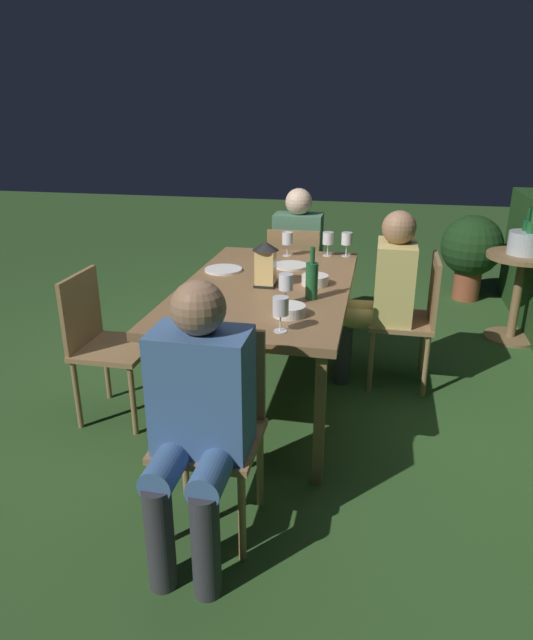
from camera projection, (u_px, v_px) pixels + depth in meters
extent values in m
plane|color=#2D5123|center=(266.00, 397.00, 3.57)|extent=(16.00, 16.00, 0.00)
cube|color=olive|center=(266.00, 288.00, 3.31)|extent=(1.74, 0.98, 0.04)
cube|color=olive|center=(234.00, 300.00, 4.25)|extent=(0.05, 0.05, 0.71)
cube|color=olive|center=(152.00, 402.00, 2.79)|extent=(0.05, 0.05, 0.71)
cube|color=olive|center=(344.00, 308.00, 4.09)|extent=(0.05, 0.05, 0.71)
cube|color=olive|center=(319.00, 420.00, 2.63)|extent=(0.05, 0.05, 0.71)
cube|color=#937047|center=(209.00, 440.00, 2.32)|extent=(0.40, 0.42, 0.03)
cube|color=#937047|center=(220.00, 372.00, 2.41)|extent=(0.03, 0.40, 0.42)
cylinder|color=#937047|center=(242.00, 517.00, 2.21)|extent=(0.03, 0.03, 0.42)
cylinder|color=#937047|center=(157.00, 505.00, 2.28)|extent=(0.03, 0.03, 0.42)
cylinder|color=#937047|center=(260.00, 467.00, 2.52)|extent=(0.03, 0.03, 0.42)
cylinder|color=#937047|center=(185.00, 457.00, 2.59)|extent=(0.03, 0.03, 0.42)
cube|color=#426699|center=(202.00, 391.00, 2.17)|extent=(0.24, 0.38, 0.50)
sphere|color=#997051|center=(198.00, 308.00, 2.05)|extent=(0.21, 0.21, 0.21)
cylinder|color=#426699|center=(216.00, 466.00, 2.11)|extent=(0.36, 0.13, 0.13)
cylinder|color=#426699|center=(171.00, 460.00, 2.15)|extent=(0.36, 0.13, 0.13)
cylinder|color=#333338|center=(206.00, 545.00, 2.05)|extent=(0.11, 0.11, 0.45)
cylinder|color=#333338|center=(160.00, 538.00, 2.09)|extent=(0.11, 0.11, 0.45)
cube|color=#937047|center=(400.00, 321.00, 3.62)|extent=(0.42, 0.40, 0.03)
cube|color=#937047|center=(434.00, 290.00, 3.50)|extent=(0.40, 0.03, 0.42)
cylinder|color=#937047|center=(371.00, 362.00, 3.57)|extent=(0.03, 0.03, 0.42)
cylinder|color=#937047|center=(372.00, 340.00, 3.89)|extent=(0.03, 0.03, 0.42)
cylinder|color=#937047|center=(426.00, 366.00, 3.50)|extent=(0.03, 0.03, 0.42)
cylinder|color=#937047|center=(422.00, 344.00, 3.83)|extent=(0.03, 0.03, 0.42)
cube|color=tan|center=(394.00, 281.00, 3.53)|extent=(0.38, 0.24, 0.50)
sphere|color=#997051|center=(399.00, 228.00, 3.41)|extent=(0.21, 0.21, 0.21)
cylinder|color=tan|center=(369.00, 320.00, 3.56)|extent=(0.13, 0.36, 0.13)
cylinder|color=tan|center=(370.00, 310.00, 3.73)|extent=(0.13, 0.36, 0.13)
cylinder|color=#333338|center=(342.00, 351.00, 3.68)|extent=(0.11, 0.11, 0.45)
cylinder|color=#333338|center=(344.00, 341.00, 3.84)|extent=(0.11, 0.11, 0.45)
cube|color=#937047|center=(296.00, 279.00, 4.50)|extent=(0.40, 0.42, 0.03)
cube|color=#937047|center=(293.00, 258.00, 4.25)|extent=(0.03, 0.40, 0.42)
cylinder|color=#937047|center=(278.00, 297.00, 4.77)|extent=(0.03, 0.03, 0.42)
cylinder|color=#937047|center=(320.00, 300.00, 4.70)|extent=(0.03, 0.03, 0.42)
cylinder|color=#937047|center=(270.00, 311.00, 4.46)|extent=(0.03, 0.03, 0.42)
cylinder|color=#937047|center=(315.00, 314.00, 4.39)|extent=(0.03, 0.03, 0.42)
cube|color=#4C7A5B|center=(298.00, 245.00, 4.46)|extent=(0.24, 0.38, 0.50)
sphere|color=beige|center=(299.00, 202.00, 4.34)|extent=(0.21, 0.21, 0.21)
cylinder|color=#4C7A5B|center=(289.00, 268.00, 4.69)|extent=(0.36, 0.13, 0.13)
cylinder|color=#4C7A5B|center=(310.00, 270.00, 4.66)|extent=(0.36, 0.13, 0.13)
cylinder|color=#333338|center=(292.00, 290.00, 4.92)|extent=(0.11, 0.11, 0.45)
cylinder|color=#333338|center=(312.00, 291.00, 4.89)|extent=(0.11, 0.11, 0.45)
cube|color=#937047|center=(115.00, 348.00, 3.21)|extent=(0.42, 0.40, 0.03)
cube|color=#937047|center=(81.00, 310.00, 3.16)|extent=(0.40, 0.03, 0.42)
cylinder|color=#937047|center=(158.00, 373.00, 3.42)|extent=(0.03, 0.03, 0.42)
cylinder|color=#937047|center=(133.00, 401.00, 3.09)|extent=(0.03, 0.03, 0.42)
cylinder|color=#937047|center=(107.00, 368.00, 3.48)|extent=(0.03, 0.03, 0.42)
cylinder|color=#937047|center=(77.00, 395.00, 3.15)|extent=(0.03, 0.03, 0.42)
cube|color=black|center=(266.00, 285.00, 3.27)|extent=(0.12, 0.12, 0.01)
cube|color=#F9D17A|center=(266.00, 267.00, 3.23)|extent=(0.11, 0.11, 0.20)
cone|color=black|center=(266.00, 246.00, 3.19)|extent=(0.15, 0.15, 0.05)
cylinder|color=#1E5B2D|center=(312.00, 281.00, 3.02)|extent=(0.07, 0.07, 0.20)
cylinder|color=#1E5B2D|center=(313.00, 255.00, 2.97)|extent=(0.03, 0.03, 0.09)
cylinder|color=silver|center=(280.00, 331.00, 2.61)|extent=(0.06, 0.06, 0.00)
cylinder|color=silver|center=(280.00, 323.00, 2.59)|extent=(0.01, 0.01, 0.08)
cylinder|color=silver|center=(281.00, 306.00, 2.57)|extent=(0.08, 0.08, 0.08)
cylinder|color=maroon|center=(281.00, 311.00, 2.57)|extent=(0.07, 0.07, 0.03)
cylinder|color=silver|center=(287.00, 255.00, 3.93)|extent=(0.06, 0.06, 0.00)
cylinder|color=silver|center=(287.00, 250.00, 3.92)|extent=(0.01, 0.01, 0.08)
cylinder|color=silver|center=(287.00, 238.00, 3.89)|extent=(0.08, 0.08, 0.08)
cylinder|color=maroon|center=(287.00, 241.00, 3.90)|extent=(0.07, 0.07, 0.03)
cylinder|color=silver|center=(327.00, 255.00, 3.94)|extent=(0.06, 0.06, 0.00)
cylinder|color=silver|center=(328.00, 250.00, 3.92)|extent=(0.01, 0.01, 0.08)
cylinder|color=silver|center=(328.00, 238.00, 3.89)|extent=(0.08, 0.08, 0.08)
cylinder|color=maroon|center=(328.00, 241.00, 3.90)|extent=(0.07, 0.07, 0.03)
cylinder|color=silver|center=(286.00, 304.00, 2.96)|extent=(0.06, 0.06, 0.00)
cylinder|color=silver|center=(286.00, 297.00, 2.95)|extent=(0.01, 0.01, 0.08)
cylinder|color=silver|center=(286.00, 282.00, 2.92)|extent=(0.08, 0.08, 0.08)
cylinder|color=maroon|center=(286.00, 286.00, 2.93)|extent=(0.07, 0.07, 0.03)
cylinder|color=silver|center=(346.00, 256.00, 3.92)|extent=(0.06, 0.06, 0.00)
cylinder|color=silver|center=(346.00, 250.00, 3.91)|extent=(0.01, 0.01, 0.08)
cylinder|color=silver|center=(347.00, 238.00, 3.88)|extent=(0.08, 0.08, 0.08)
cylinder|color=maroon|center=(347.00, 242.00, 3.89)|extent=(0.07, 0.07, 0.03)
cylinder|color=white|center=(223.00, 270.00, 3.57)|extent=(0.24, 0.24, 0.01)
cylinder|color=white|center=(291.00, 266.00, 3.66)|extent=(0.23, 0.23, 0.01)
cylinder|color=silver|center=(315.00, 280.00, 3.28)|extent=(0.16, 0.16, 0.06)
cylinder|color=#424C1E|center=(315.00, 278.00, 3.28)|extent=(0.13, 0.13, 0.02)
cylinder|color=silver|center=(289.00, 310.00, 2.80)|extent=(0.17, 0.17, 0.06)
cylinder|color=tan|center=(289.00, 308.00, 2.79)|extent=(0.14, 0.14, 0.02)
cylinder|color=brown|center=(524.00, 256.00, 4.22)|extent=(0.54, 0.54, 0.03)
cylinder|color=brown|center=(516.00, 300.00, 4.35)|extent=(0.07, 0.07, 0.66)
cylinder|color=brown|center=(510.00, 337.00, 4.46)|extent=(0.41, 0.41, 0.02)
cylinder|color=#B2B7BF|center=(526.00, 243.00, 4.18)|extent=(0.26, 0.26, 0.17)
cylinder|color=white|center=(527.00, 237.00, 4.17)|extent=(0.23, 0.23, 0.04)
cylinder|color=#144723|center=(527.00, 230.00, 4.19)|extent=(0.07, 0.07, 0.16)
cylinder|color=#144723|center=(529.00, 214.00, 4.15)|extent=(0.03, 0.03, 0.09)
cylinder|color=#1E5B2D|center=(531.00, 233.00, 4.11)|extent=(0.07, 0.07, 0.16)
cylinder|color=brown|center=(467.00, 285.00, 5.34)|extent=(0.25, 0.25, 0.28)
sphere|color=#193816|center=(472.00, 246.00, 5.20)|extent=(0.57, 0.57, 0.57)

